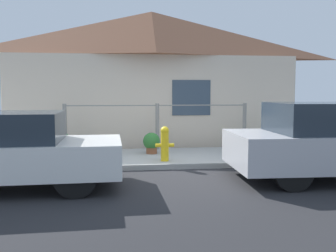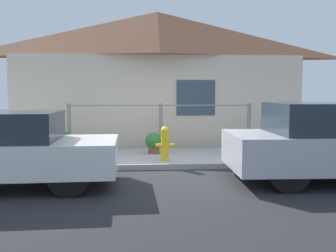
{
  "view_description": "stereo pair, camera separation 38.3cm",
  "coord_description": "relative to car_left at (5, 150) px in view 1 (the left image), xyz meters",
  "views": [
    {
      "loc": [
        -0.95,
        -7.69,
        1.61
      ],
      "look_at": [
        0.05,
        0.3,
        0.9
      ],
      "focal_mm": 40.0,
      "sensor_mm": 36.0,
      "label": 1
    },
    {
      "loc": [
        -0.57,
        -7.73,
        1.61
      ],
      "look_at": [
        0.05,
        0.3,
        0.9
      ],
      "focal_mm": 40.0,
      "sensor_mm": 36.0,
      "label": 2
    }
  ],
  "objects": [
    {
      "name": "potted_plant_corner",
      "position": [
        5.71,
        3.24,
        -0.26
      ],
      "size": [
        0.35,
        0.35,
        0.49
      ],
      "color": "brown",
      "rests_on": "sidewalk"
    },
    {
      "name": "fence",
      "position": [
        2.89,
        3.41,
        0.12
      ],
      "size": [
        4.9,
        0.1,
        1.22
      ],
      "color": "gray",
      "rests_on": "sidewalk"
    },
    {
      "name": "sidewalk",
      "position": [
        2.89,
        2.4,
        -0.6
      ],
      "size": [
        24.0,
        2.33,
        0.12
      ],
      "color": "#9E9E99",
      "rests_on": "ground_plane"
    },
    {
      "name": "fire_hydrant",
      "position": [
        2.88,
        1.64,
        -0.14
      ],
      "size": [
        0.41,
        0.18,
        0.77
      ],
      "color": "yellow",
      "rests_on": "sidewalk"
    },
    {
      "name": "house",
      "position": [
        2.89,
        5.06,
        2.54
      ],
      "size": [
        8.69,
        2.23,
        4.08
      ],
      "color": "beige",
      "rests_on": "ground_plane"
    },
    {
      "name": "potted_plant_by_fence",
      "position": [
        0.51,
        2.58,
        -0.24
      ],
      "size": [
        0.48,
        0.48,
        0.58
      ],
      "color": "#9E5638",
      "rests_on": "sidewalk"
    },
    {
      "name": "car_left",
      "position": [
        0.0,
        0.0,
        0.0
      ],
      "size": [
        3.8,
        1.74,
        1.29
      ],
      "rotation": [
        0.0,
        0.0,
        0.03
      ],
      "color": "white",
      "rests_on": "ground_plane"
    },
    {
      "name": "potted_plant_near_hydrant",
      "position": [
        2.67,
        2.68,
        -0.26
      ],
      "size": [
        0.42,
        0.42,
        0.52
      ],
      "color": "brown",
      "rests_on": "sidewalk"
    },
    {
      "name": "ground_plane",
      "position": [
        2.89,
        1.23,
        -0.66
      ],
      "size": [
        60.0,
        60.0,
        0.0
      ],
      "primitive_type": "plane",
      "color": "#262628"
    }
  ]
}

